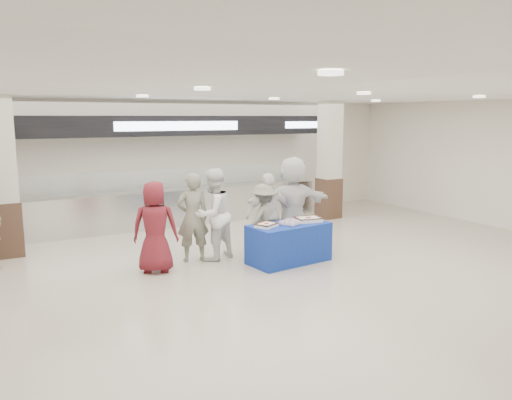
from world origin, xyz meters
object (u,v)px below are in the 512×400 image
chef_short (269,214)px  civilian_white (292,204)px  civilian_maroon (155,227)px  soldier_a (193,217)px  sheet_cake_right (308,219)px  chef_tall (213,214)px  cupcake_tray (291,222)px  display_table (289,243)px  sheet_cake_left (266,225)px  soldier_b (264,220)px

chef_short → civilian_white: 0.60m
civilian_maroon → soldier_a: bearing=-134.8°
sheet_cake_right → chef_tall: chef_tall is taller
chef_tall → cupcake_tray: bearing=121.7°
chef_short → civilian_white: (0.58, 0.04, 0.16)m
cupcake_tray → chef_short: (-0.11, 0.66, 0.05)m
civilian_maroon → chef_short: chef_short is taller
display_table → sheet_cake_left: 0.65m
cupcake_tray → civilian_maroon: bearing=165.1°
civilian_maroon → sheet_cake_right: bearing=-168.1°
civilian_white → display_table: bearing=60.7°
sheet_cake_left → cupcake_tray: size_ratio=1.00×
soldier_b → civilian_white: civilian_white is taller
display_table → cupcake_tray: bearing=-31.3°
chef_short → civilian_white: civilian_white is taller
soldier_a → soldier_b: soldier_a is taller
cupcake_tray → civilian_white: civilian_white is taller
sheet_cake_left → chef_tall: (-0.68, 0.90, 0.10)m
soldier_a → chef_short: (1.51, -0.33, -0.03)m
display_table → soldier_a: (-1.58, 0.97, 0.49)m
sheet_cake_right → cupcake_tray: bearing=-174.5°
display_table → cupcake_tray: (0.04, -0.02, 0.41)m
sheet_cake_left → civilian_maroon: size_ratio=0.29×
civilian_maroon → chef_tall: chef_tall is taller
sheet_cake_right → chef_tall: (-1.64, 0.86, 0.10)m
sheet_cake_left → civilian_white: size_ratio=0.24×
soldier_b → civilian_white: 0.73m
display_table → cupcake_tray: cupcake_tray is taller
sheet_cake_right → soldier_a: size_ratio=0.31×
display_table → sheet_cake_right: size_ratio=2.89×
sheet_cake_left → civilian_maroon: civilian_maroon is taller
soldier_a → soldier_b: (1.41, -0.33, -0.13)m
sheet_cake_left → sheet_cake_right: (0.96, 0.03, 0.01)m
soldier_b → civilian_white: (0.69, 0.04, 0.26)m
display_table → sheet_cake_right: 0.62m
display_table → civilian_maroon: bearing=159.1°
sheet_cake_left → sheet_cake_right: size_ratio=0.89×
chef_short → sheet_cake_right: bearing=136.2°
civilian_maroon → soldier_a: 0.91m
soldier_b → sheet_cake_left: bearing=49.2°
soldier_a → chef_tall: size_ratio=0.96×
sheet_cake_left → chef_tall: 1.13m
civilian_maroon → chef_short: (2.36, 0.00, 0.00)m
display_table → chef_tall: chef_tall is taller
display_table → sheet_cake_left: sheet_cake_left is taller
sheet_cake_right → display_table: bearing=-177.3°
sheet_cake_right → civilian_maroon: civilian_maroon is taller
chef_tall → soldier_b: size_ratio=1.22×
soldier_a → soldier_b: size_ratio=1.17×
chef_short → soldier_b: bearing=6.0°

